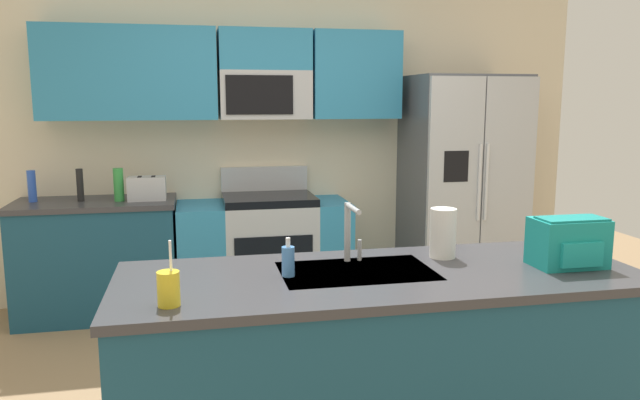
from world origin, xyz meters
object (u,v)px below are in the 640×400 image
sink_faucet (350,227)px  backpack (569,241)px  soap_dispenser (288,261)px  range_oven (265,251)px  drink_cup_yellow (169,288)px  pepper_mill (80,185)px  toaster (147,188)px  refrigerator (462,187)px  bottle_blue (32,186)px  bottle_green (119,185)px  paper_towel_roll (443,233)px

sink_faucet → backpack: size_ratio=0.88×
soap_dispenser → range_oven: bearing=86.1°
sink_faucet → drink_cup_yellow: sink_faucet is taller
sink_faucet → pepper_mill: bearing=126.3°
toaster → drink_cup_yellow: bearing=-84.3°
soap_dispenser → refrigerator: bearing=50.4°
refrigerator → bottle_blue: size_ratio=7.83×
bottle_blue → drink_cup_yellow: drink_cup_yellow is taller
range_oven → bottle_green: (-1.10, -0.05, 0.58)m
drink_cup_yellow → soap_dispenser: drink_cup_yellow is taller
drink_cup_yellow → range_oven: bearing=75.8°
range_oven → bottle_green: bearing=-177.2°
refrigerator → bottle_green: refrigerator is taller
bottle_blue → sink_faucet: (1.89, -2.14, 0.05)m
toaster → bottle_blue: size_ratio=1.19×
range_oven → paper_towel_roll: bearing=-73.4°
toaster → bottle_green: bottle_green is taller
drink_cup_yellow → toaster: bearing=95.7°
range_oven → paper_towel_roll: 2.27m
bottle_blue → sink_faucet: size_ratio=0.84×
range_oven → refrigerator: 1.73m
bottle_green → soap_dispenser: 2.40m
bottle_green → paper_towel_roll: 2.68m
refrigerator → soap_dispenser: refrigerator is taller
range_oven → backpack: backpack is taller
drink_cup_yellow → paper_towel_roll: bearing=19.6°
soap_dispenser → paper_towel_roll: bearing=11.7°
toaster → bottle_green: (-0.20, -0.00, 0.03)m
refrigerator → paper_towel_roll: bearing=-117.0°
refrigerator → toaster: refrigerator is taller
refrigerator → bottle_green: size_ratio=7.44×
range_oven → sink_faucet: 2.20m
bottle_blue → toaster: bearing=-6.4°
range_oven → bottle_blue: bottle_blue is taller
refrigerator → paper_towel_roll: (-1.04, -2.03, 0.09)m
bottle_green → bottle_blue: bottle_green is taller
soap_dispenser → bottle_green: bearing=113.1°
paper_towel_roll → backpack: paper_towel_roll is taller
range_oven → toaster: (-0.89, -0.05, 0.55)m
bottle_blue → soap_dispenser: (1.57, -2.30, -0.05)m
toaster → drink_cup_yellow: 2.51m
bottle_blue → backpack: (2.85, -2.41, -0.00)m
pepper_mill → soap_dispenser: pepper_mill is taller
range_oven → refrigerator: (1.66, -0.07, 0.48)m
soap_dispenser → backpack: backpack is taller
range_oven → refrigerator: refrigerator is taller
soap_dispenser → backpack: (1.28, -0.10, 0.05)m
refrigerator → bottle_blue: 3.39m
pepper_mill → paper_towel_roll: pepper_mill is taller
pepper_mill → sink_faucet: size_ratio=0.87×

